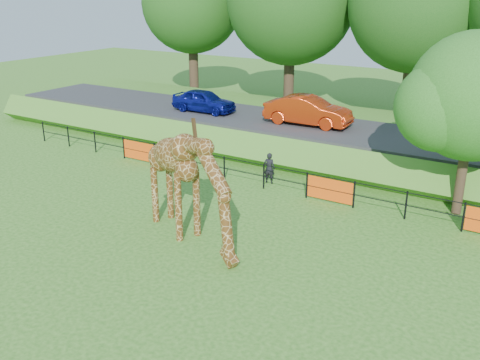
{
  "coord_description": "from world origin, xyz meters",
  "views": [
    {
      "loc": [
        10.39,
        -10.58,
        8.14
      ],
      "look_at": [
        1.49,
        3.71,
        2.0
      ],
      "focal_mm": 40.0,
      "sensor_mm": 36.0,
      "label": 1
    }
  ],
  "objects_px": {
    "visitor": "(269,168)",
    "tree_east": "(476,102)",
    "giraffe": "(189,187)",
    "car_blue": "(204,101)",
    "car_red": "(308,111)"
  },
  "relations": [
    {
      "from": "visitor",
      "to": "tree_east",
      "type": "bearing_deg",
      "value": 178.07
    },
    {
      "from": "car_blue",
      "to": "tree_east",
      "type": "xyz_separation_m",
      "value": [
        14.66,
        -3.95,
        2.23
      ]
    },
    {
      "from": "giraffe",
      "to": "tree_east",
      "type": "relative_size",
      "value": 0.79
    },
    {
      "from": "car_red",
      "to": "giraffe",
      "type": "bearing_deg",
      "value": -176.57
    },
    {
      "from": "car_blue",
      "to": "car_red",
      "type": "bearing_deg",
      "value": -88.14
    },
    {
      "from": "giraffe",
      "to": "tree_east",
      "type": "height_order",
      "value": "tree_east"
    },
    {
      "from": "visitor",
      "to": "tree_east",
      "type": "height_order",
      "value": "tree_east"
    },
    {
      "from": "car_red",
      "to": "car_blue",
      "type": "bearing_deg",
      "value": 91.21
    },
    {
      "from": "car_red",
      "to": "visitor",
      "type": "distance_m",
      "value": 5.46
    },
    {
      "from": "car_blue",
      "to": "visitor",
      "type": "bearing_deg",
      "value": -126.43
    },
    {
      "from": "giraffe",
      "to": "car_blue",
      "type": "bearing_deg",
      "value": 146.65
    },
    {
      "from": "car_red",
      "to": "tree_east",
      "type": "xyz_separation_m",
      "value": [
        8.4,
        -4.3,
        2.13
      ]
    },
    {
      "from": "giraffe",
      "to": "car_red",
      "type": "relative_size",
      "value": 1.2
    },
    {
      "from": "giraffe",
      "to": "car_blue",
      "type": "relative_size",
      "value": 1.44
    },
    {
      "from": "car_red",
      "to": "visitor",
      "type": "height_order",
      "value": "car_red"
    }
  ]
}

